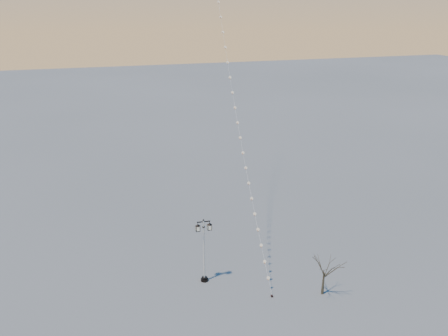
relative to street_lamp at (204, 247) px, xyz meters
name	(u,v)px	position (x,y,z in m)	size (l,w,h in m)	color
ground	(244,298)	(2.35, -3.29, -3.20)	(300.00, 300.00, 0.00)	#5E5E5E
street_lamp	(204,247)	(0.00, 0.00, 0.00)	(1.47, 0.64, 5.79)	black
bare_tree	(325,267)	(8.66, -4.59, -0.72)	(2.16, 2.16, 3.58)	#373020
kite_train	(229,40)	(5.69, 11.23, 15.61)	(2.80, 30.63, 37.86)	black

